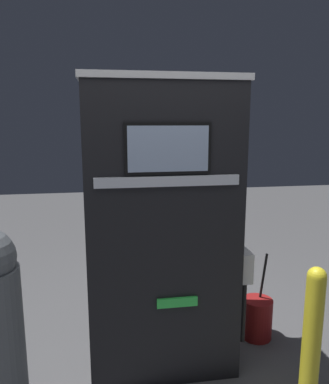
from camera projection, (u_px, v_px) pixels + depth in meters
name	position (u px, v px, depth m)	size (l,w,h in m)	color
gas_pump	(162.00, 229.00, 2.54)	(1.10, 0.55, 2.01)	black
safety_bollard	(312.00, 334.00, 2.26)	(0.11, 0.11, 0.89)	yellow
squeegee_bucket	(257.00, 318.00, 3.02)	(0.24, 0.24, 0.72)	maroon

